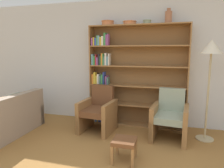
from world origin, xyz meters
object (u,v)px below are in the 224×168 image
couch (4,120)px  floor_lamp (211,54)px  bowl_stoneware (108,23)px  footstool (124,143)px  armchair_leather (98,111)px  armchair_cushioned (170,117)px  bowl_copper (147,22)px  bookshelf (128,77)px  vase_tall (168,17)px  bowl_brass (130,23)px

couch → floor_lamp: floor_lamp is taller
bowl_stoneware → footstool: (0.72, -1.54, -1.96)m
armchair_leather → footstool: size_ratio=2.69×
armchair_cushioned → floor_lamp: size_ratio=0.51×
armchair_leather → couch: bearing=28.1°
bowl_copper → armchair_leather: size_ratio=0.19×
bowl_copper → armchair_cushioned: bearing=-45.0°
armchair_leather → footstool: (0.76, -1.02, -0.13)m
couch → footstool: size_ratio=4.43×
bookshelf → bowl_copper: bearing=-3.0°
bookshelf → vase_tall: (0.81, -0.02, 1.24)m
vase_tall → floor_lamp: size_ratio=0.16×
bookshelf → floor_lamp: size_ratio=1.19×
bowl_copper → armchair_leather: bearing=-149.3°
bookshelf → bowl_stoneware: bowl_stoneware is taller
bookshelf → bowl_copper: 1.23m
bookshelf → floor_lamp: bookshelf is taller
bowl_copper → footstool: bowl_copper is taller
couch → armchair_cushioned: (3.12, 0.71, 0.12)m
floor_lamp → footstool: floor_lamp is taller
bookshelf → armchair_cushioned: (0.91, -0.55, -0.65)m
armchair_cushioned → floor_lamp: floor_lamp is taller
floor_lamp → bookshelf: bearing=164.9°
bowl_stoneware → floor_lamp: 2.15m
bowl_copper → footstool: bearing=-94.7°
bowl_stoneware → bowl_brass: size_ratio=0.96×
armchair_leather → bowl_copper: bearing=-143.7°
vase_tall → bowl_stoneware: bearing=-180.0°
armchair_leather → floor_lamp: (2.06, 0.13, 1.16)m
couch → footstool: 2.49m
bowl_brass → armchair_leather: size_ratio=0.31×
bowl_stoneware → footstool: size_ratio=0.81×
couch → armchair_leather: size_ratio=1.65×
bowl_stoneware → couch: 2.89m
armchair_leather → armchair_cushioned: 1.42m
bowl_stoneware → couch: bowl_stoneware is taller
bookshelf → couch: (-2.21, -1.25, -0.76)m
armchair_cushioned → bowl_copper: bearing=-38.9°
bowl_brass → floor_lamp: (1.53, -0.40, -0.65)m
footstool → bowl_stoneware: bearing=114.9°
bowl_brass → footstool: (0.24, -1.54, -1.94)m
armchair_leather → armchair_cushioned: (1.42, -0.00, 0.00)m
bookshelf → floor_lamp: bearing=-15.1°
bowl_brass → vase_tall: 0.78m
armchair_cushioned → floor_lamp: bearing=-162.6°
bookshelf → bowl_stoneware: size_ratio=7.79×
bowl_brass → footstool: size_ratio=0.84×
footstool → vase_tall: bearing=70.6°
bowl_brass → bookshelf: bearing=143.0°
bowl_stoneware → armchair_leather: (-0.05, -0.53, -1.82)m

